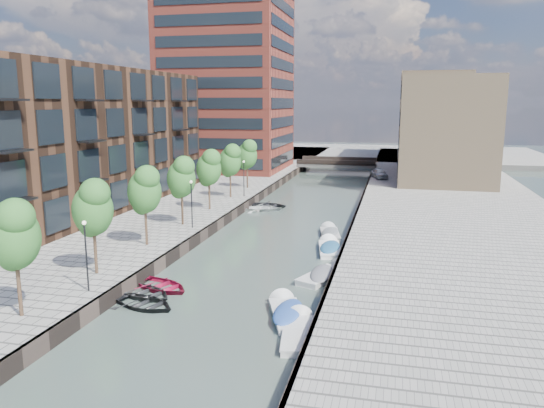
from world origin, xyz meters
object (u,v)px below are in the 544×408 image
(bridge, at_px, (337,164))
(tree_1, at_px, (92,206))
(tree_4, at_px, (209,167))
(motorboat_3, at_px, (330,248))
(sloop_3, at_px, (262,210))
(motorboat_0, at_px, (287,313))
(sloop_1, at_px, (145,307))
(car, at_px, (380,173))
(sloop_2, at_px, (161,289))
(tree_2, at_px, (144,189))
(tree_5, at_px, (230,160))
(motorboat_2, at_px, (299,332))
(tree_0, at_px, (14,233))
(tree_6, at_px, (247,154))
(sloop_0, at_px, (144,296))
(motorboat_1, at_px, (325,275))
(tree_3, at_px, (181,176))
(motorboat_4, at_px, (330,233))
(sloop_4, at_px, (268,207))

(bridge, relative_size, tree_1, 2.18)
(tree_4, bearing_deg, motorboat_3, -34.01)
(sloop_3, relative_size, motorboat_0, 0.90)
(sloop_1, xyz_separation_m, car, (11.64, 49.77, 1.70))
(sloop_2, bearing_deg, tree_2, 57.04)
(tree_5, height_order, motorboat_2, tree_5)
(tree_0, height_order, sloop_3, tree_0)
(tree_6, bearing_deg, sloop_0, -84.35)
(bridge, relative_size, car, 3.15)
(tree_1, relative_size, motorboat_3, 1.21)
(tree_1, distance_m, car, 50.32)
(tree_5, distance_m, motorboat_0, 32.63)
(sloop_3, distance_m, motorboat_1, 23.06)
(tree_3, bearing_deg, motorboat_1, -31.97)
(tree_5, distance_m, sloop_1, 30.97)
(tree_4, bearing_deg, motorboat_4, -17.66)
(sloop_4, bearing_deg, tree_0, 179.28)
(bridge, xyz_separation_m, motorboat_1, (5.35, -55.64, -1.20))
(tree_1, height_order, sloop_4, tree_1)
(sloop_1, bearing_deg, tree_1, 82.93)
(sloop_2, height_order, motorboat_2, motorboat_2)
(tree_0, relative_size, sloop_4, 1.40)
(tree_5, height_order, sloop_0, tree_5)
(motorboat_2, distance_m, car, 51.44)
(tree_0, height_order, tree_3, same)
(motorboat_4, bearing_deg, tree_2, -141.95)
(sloop_4, distance_m, motorboat_3, 18.64)
(motorboat_1, height_order, motorboat_2, motorboat_1)
(motorboat_3, bearing_deg, motorboat_2, -88.58)
(bridge, distance_m, tree_2, 54.81)
(sloop_1, xyz_separation_m, motorboat_0, (8.29, 0.56, 0.19))
(tree_4, height_order, motorboat_4, tree_4)
(sloop_1, height_order, car, car)
(tree_4, relative_size, tree_5, 1.00)
(sloop_1, height_order, motorboat_2, motorboat_2)
(bridge, xyz_separation_m, tree_3, (-8.50, -47.00, 3.92))
(tree_2, height_order, sloop_0, tree_2)
(tree_3, bearing_deg, motorboat_0, -51.04)
(motorboat_3, height_order, car, car)
(motorboat_0, bearing_deg, tree_4, 119.19)
(motorboat_1, relative_size, motorboat_2, 1.03)
(motorboat_3, distance_m, car, 35.70)
(tree_5, distance_m, motorboat_3, 21.43)
(bridge, height_order, sloop_1, bridge)
(tree_1, distance_m, sloop_2, 6.70)
(bridge, distance_m, car, 15.38)
(motorboat_2, bearing_deg, tree_3, 127.64)
(motorboat_4, bearing_deg, motorboat_3, -82.96)
(tree_2, bearing_deg, tree_6, 90.00)
(car, bearing_deg, tree_5, -146.14)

